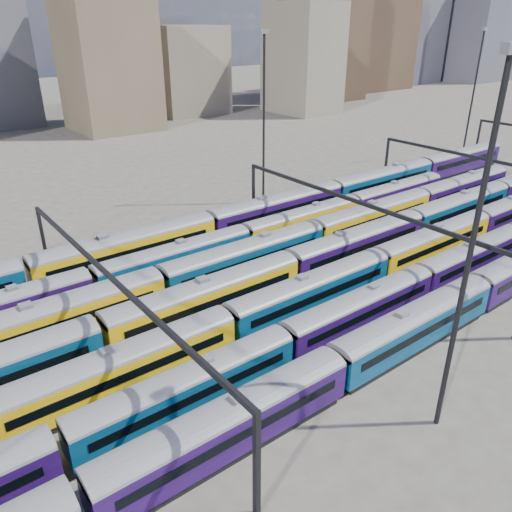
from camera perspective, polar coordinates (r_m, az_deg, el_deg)
ground at (r=55.23m, az=3.96°, el=-3.57°), size 500.00×500.00×0.00m
rake_0 at (r=54.08m, az=23.95°, el=-3.47°), size 118.77×2.90×4.87m
rake_1 at (r=62.15m, az=23.43°, el=0.15°), size 130.18×2.72×4.57m
rake_2 at (r=56.58m, az=13.85°, el=-0.61°), size 120.28×2.93×4.94m
rake_3 at (r=53.90m, az=3.95°, el=-1.05°), size 127.14×3.10×5.22m
rake_4 at (r=51.20m, az=-10.88°, el=-2.95°), size 128.14×3.12×5.27m
rake_5 at (r=57.11m, az=-9.20°, el=-0.02°), size 96.97×2.84×4.78m
rake_6 at (r=59.78m, az=-14.50°, el=1.10°), size 158.06×3.30×5.57m
gantry_1 at (r=42.94m, az=-16.39°, el=-3.29°), size 0.35×40.35×8.03m
gantry_2 at (r=59.02m, az=11.54°, el=5.14°), size 0.35×40.35×8.03m
gantry_3 at (r=83.20m, az=25.67°, el=9.01°), size 0.35×40.35×8.03m
mast_2 at (r=33.21m, az=23.38°, el=0.80°), size 1.40×0.50×25.60m
mast_3 at (r=77.51m, az=0.90°, el=15.87°), size 1.40×0.50×25.60m
mast_5 at (r=113.03m, az=23.62°, el=16.85°), size 1.40×0.50×25.60m
skyline at (r=197.31m, az=7.27°, el=23.37°), size 399.22×60.48×50.03m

